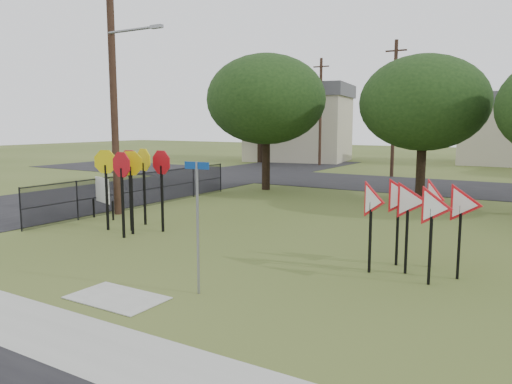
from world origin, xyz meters
TOP-DOWN VIEW (x-y plane):
  - ground at (0.00, 0.00)m, footprint 140.00×140.00m
  - sidewalk at (0.00, -4.20)m, footprint 30.00×1.60m
  - street_left at (-12.00, 10.00)m, footprint 8.00×50.00m
  - street_far at (0.00, 20.00)m, footprint 60.00×8.00m
  - curb_pad at (0.00, -2.40)m, footprint 2.00×1.20m
  - street_name_sign at (1.26, -1.27)m, footprint 0.58×0.08m
  - stop_sign_cluster at (-4.41, 2.50)m, footprint 2.60×2.05m
  - yield_sign_cluster at (4.82, 2.59)m, footprint 2.83×2.01m
  - info_board at (-7.02, 3.50)m, footprint 1.20×0.47m
  - utility_pole_main at (-7.24, 4.50)m, footprint 3.55×0.33m
  - far_pole_a at (-2.00, 24.00)m, footprint 1.40×0.24m
  - far_pole_c at (-10.00, 30.00)m, footprint 1.40×0.24m
  - fence_run at (-7.60, 6.25)m, footprint 0.05×11.55m
  - house_left at (-14.00, 34.00)m, footprint 10.58×8.88m
  - tree_near_left at (-6.00, 14.00)m, footprint 6.40×6.40m
  - tree_near_mid at (2.00, 15.00)m, footprint 6.00×6.00m
  - tree_far_left at (-16.00, 30.00)m, footprint 6.80×6.80m

SIDE VIEW (x-z plane):
  - ground at x=0.00m, z-range 0.00..0.00m
  - sidewalk at x=0.00m, z-range 0.00..0.02m
  - street_left at x=-12.00m, z-range 0.00..0.02m
  - street_far at x=0.00m, z-range 0.00..0.02m
  - curb_pad at x=0.00m, z-range 0.00..0.02m
  - fence_run at x=-7.60m, z-range 0.03..1.53m
  - info_board at x=-7.02m, z-range 0.26..1.83m
  - street_name_sign at x=1.26m, z-range 0.22..3.04m
  - yield_sign_cluster at x=4.82m, z-range 0.54..2.83m
  - stop_sign_cluster at x=-4.41m, z-range 0.64..3.39m
  - house_left at x=-14.00m, z-range 0.05..7.25m
  - tree_near_mid at x=2.00m, z-range 1.14..7.94m
  - far_pole_a at x=-2.00m, z-range 0.10..9.10m
  - far_pole_c at x=-10.00m, z-range 0.10..9.10m
  - tree_near_left at x=-6.00m, z-range 1.22..8.49m
  - tree_far_left at x=-16.00m, z-range 1.31..9.04m
  - utility_pole_main at x=-7.24m, z-range 0.21..10.21m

